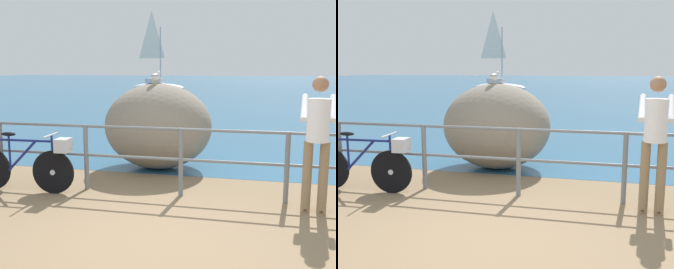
{
  "view_description": "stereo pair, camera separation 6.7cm",
  "coord_description": "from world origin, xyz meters",
  "views": [
    {
      "loc": [
        1.15,
        -4.08,
        1.88
      ],
      "look_at": [
        -0.29,
        2.01,
        0.85
      ],
      "focal_mm": 43.29,
      "sensor_mm": 36.0,
      "label": 1
    },
    {
      "loc": [
        1.21,
        -4.06,
        1.88
      ],
      "look_at": [
        -0.29,
        2.01,
        0.85
      ],
      "focal_mm": 43.29,
      "sensor_mm": 36.0,
      "label": 2
    }
  ],
  "objects": [
    {
      "name": "person_at_railing",
      "position": [
        1.84,
        1.33,
        0.99
      ],
      "size": [
        0.49,
        0.66,
        1.78
      ],
      "rotation": [
        0.0,
        0.0,
        1.47
      ],
      "color": "#8C7251",
      "rests_on": "ground_plane"
    },
    {
      "name": "seagull",
      "position": [
        -0.79,
        3.13,
        1.73
      ],
      "size": [
        0.17,
        0.34,
        0.23
      ],
      "rotation": [
        0.0,
        0.0,
        1.35
      ],
      "color": "gold",
      "rests_on": "breakwater_boulder_main"
    },
    {
      "name": "ground_plane",
      "position": [
        0.0,
        20.0,
        -0.05
      ],
      "size": [
        120.0,
        120.0,
        0.1
      ],
      "primitive_type": "cube",
      "color": "#846B4C"
    },
    {
      "name": "promenade_railing",
      "position": [
        -0.0,
        1.61,
        0.64
      ],
      "size": [
        9.07,
        0.07,
        1.02
      ],
      "color": "slate",
      "rests_on": "ground_plane"
    },
    {
      "name": "bicycle",
      "position": [
        -2.26,
        1.26,
        0.46
      ],
      "size": [
        1.7,
        0.48,
        0.92
      ],
      "rotation": [
        0.0,
        0.0,
        0.04
      ],
      "color": "black",
      "rests_on": "ground_plane"
    },
    {
      "name": "breakwater_boulder_main",
      "position": [
        -0.77,
        3.2,
        0.8
      ],
      "size": [
        2.03,
        1.7,
        1.59
      ],
      "color": "gray",
      "rests_on": "ground"
    },
    {
      "name": "sea_surface",
      "position": [
        0.0,
        47.7,
        0.0
      ],
      "size": [
        120.0,
        90.0,
        0.01
      ],
      "primitive_type": "cube",
      "color": "#285B7F",
      "rests_on": "ground_plane"
    },
    {
      "name": "sailboat",
      "position": [
        -6.87,
        26.33,
        0.71
      ],
      "size": [
        4.58,
        2.25,
        6.16
      ],
      "rotation": [
        0.0,
        0.0,
        6.06
      ],
      "color": "white",
      "rests_on": "sea_surface"
    }
  ]
}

